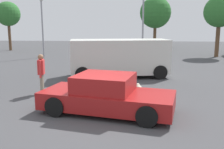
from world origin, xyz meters
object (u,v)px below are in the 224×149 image
van_white (120,57)px  pedestrian (41,71)px  sedan_foreground (107,95)px  light_post_near (143,0)px  dog (139,88)px  light_post_mid (42,15)px

van_white → pedestrian: size_ratio=3.33×
sedan_foreground → light_post_near: (1.69, 13.04, 4.31)m
van_white → pedestrian: van_white is taller
sedan_foreground → van_white: bearing=101.3°
dog → light_post_mid: light_post_mid is taller
pedestrian → light_post_mid: light_post_mid is taller
dog → pedestrian: (-4.07, -0.49, 0.77)m
sedan_foreground → van_white: van_white is taller
pedestrian → light_post_mid: 13.31m
sedan_foreground → light_post_near: bearing=95.3°
sedan_foreground → pedestrian: 3.62m
light_post_near → dog: bearing=-93.0°
van_white → light_post_mid: bearing=120.0°
dog → pedestrian: 4.17m
light_post_mid → sedan_foreground: bearing=-63.6°
light_post_near → light_post_mid: (-8.85, 1.36, -1.13)m
dog → pedestrian: size_ratio=0.36×
pedestrian → light_post_near: light_post_near is taller
light_post_near → light_post_mid: size_ratio=1.36×
sedan_foreground → van_white: 6.06m
van_white → light_post_near: 8.10m
dog → van_white: 3.71m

